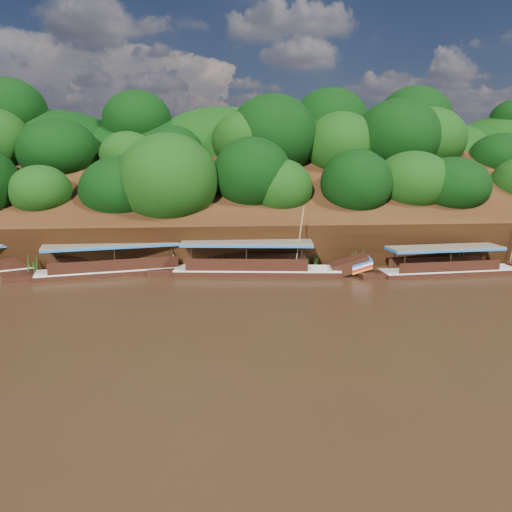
% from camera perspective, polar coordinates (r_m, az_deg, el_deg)
% --- Properties ---
extents(ground, '(160.00, 160.00, 0.00)m').
position_cam_1_polar(ground, '(31.46, 6.21, -5.33)').
color(ground, black).
rests_on(ground, ground).
extents(riverbank, '(120.00, 30.06, 19.40)m').
position_cam_1_polar(riverbank, '(53.10, 1.59, 3.69)').
color(riverbank, black).
rests_on(riverbank, ground).
extents(boat_0, '(13.55, 3.05, 6.06)m').
position_cam_1_polar(boat_0, '(41.84, 22.30, -1.22)').
color(boat_0, black).
rests_on(boat_0, ground).
extents(boat_1, '(15.19, 3.84, 5.81)m').
position_cam_1_polar(boat_1, '(38.49, 1.29, -1.25)').
color(boat_1, black).
rests_on(boat_1, ground).
extents(boat_2, '(15.62, 5.31, 5.29)m').
position_cam_1_polar(boat_2, '(40.12, -13.53, -1.10)').
color(boat_2, black).
rests_on(boat_2, ground).
extents(reeds, '(50.20, 2.37, 1.89)m').
position_cam_1_polar(reeds, '(39.86, -0.75, -0.42)').
color(reeds, '#296318').
rests_on(reeds, ground).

